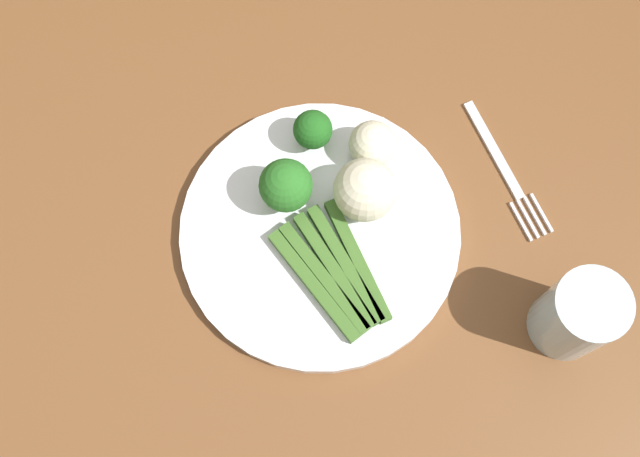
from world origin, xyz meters
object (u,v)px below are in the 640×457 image
water_glass (578,315)px  fork (505,170)px  cauliflower_front (372,144)px  asparagus_bundle (335,272)px  dining_table (259,293)px  broccoli_left (286,186)px  broccoli_back (313,130)px  plate (320,232)px  cauliflower_near_center (365,190)px

water_glass → fork: bearing=-91.3°
cauliflower_front → asparagus_bundle: bearing=56.9°
dining_table → cauliflower_front: cauliflower_front is taller
dining_table → cauliflower_front: (-0.15, -0.08, 0.15)m
broccoli_left → water_glass: water_glass is taller
broccoli_left → broccoli_back: bearing=-128.7°
asparagus_bundle → broccoli_left: 0.10m
plate → dining_table: bearing=10.3°
cauliflower_near_center → dining_table: bearing=13.7°
broccoli_back → fork: 0.21m
asparagus_bundle → broccoli_left: (0.02, -0.09, 0.03)m
asparagus_bundle → cauliflower_front: size_ratio=2.96×
dining_table → broccoli_left: (-0.05, -0.06, 0.16)m
asparagus_bundle → dining_table: bearing=51.0°
broccoli_back → fork: (-0.18, 0.08, -0.04)m
plate → cauliflower_near_center: cauliflower_near_center is taller
dining_table → asparagus_bundle: asparagus_bundle is taller
dining_table → cauliflower_near_center: 0.20m
cauliflower_front → broccoli_left: bearing=13.7°
plate → cauliflower_front: size_ratio=5.86×
broccoli_left → asparagus_bundle: bearing=105.0°
broccoli_back → cauliflower_front: size_ratio=1.02×
dining_table → broccoli_left: broccoli_left is taller
broccoli_back → cauliflower_near_center: 0.08m
plate → asparagus_bundle: bearing=91.4°
water_glass → broccoli_back: bearing=-54.4°
asparagus_bundle → fork: bearing=-89.8°
dining_table → cauliflower_front: bearing=-152.5°
dining_table → broccoli_back: broccoli_back is taller
cauliflower_front → cauliflower_near_center: bearing=64.2°
cauliflower_front → water_glass: size_ratio=0.49×
cauliflower_front → fork: (-0.13, 0.05, -0.04)m
broccoli_left → cauliflower_front: bearing=-166.3°
dining_table → water_glass: (-0.28, 0.14, 0.16)m
dining_table → cauliflower_front: 0.22m
broccoli_left → cauliflower_front: size_ratio=1.34×
dining_table → broccoli_back: (-0.10, -0.11, 0.15)m
dining_table → cauliflower_near_center: (-0.13, -0.03, 0.15)m
dining_table → fork: fork is taller
fork → broccoli_left: bearing=-104.6°
plate → cauliflower_front: cauliflower_front is taller
broccoli_back → broccoli_left: bearing=51.3°
asparagus_bundle → broccoli_back: bearing=-23.7°
dining_table → cauliflower_near_center: cauliflower_near_center is taller
cauliflower_front → dining_table: bearing=27.5°
dining_table → broccoli_left: bearing=-134.5°
dining_table → plate: (-0.08, -0.01, 0.12)m
water_glass → dining_table: bearing=-27.4°
broccoli_left → fork: bearing=172.7°
asparagus_bundle → cauliflower_near_center: size_ratio=2.25×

